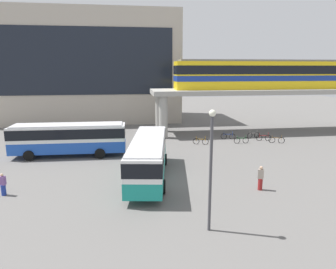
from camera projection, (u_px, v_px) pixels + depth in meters
name	position (u px, v px, depth m)	size (l,w,h in m)	color
ground_plane	(150.00, 149.00, 33.42)	(120.00, 120.00, 0.00)	#605E5B
station_building	(82.00, 67.00, 51.17)	(31.53, 13.11, 17.41)	#B2A899
elevated_platform	(265.00, 95.00, 41.68)	(30.90, 5.82, 5.84)	#9E9B93
train	(270.00, 74.00, 41.15)	(25.76, 2.96, 3.84)	yellow
bus_main	(148.00, 154.00, 24.11)	(4.18, 11.30, 3.22)	teal
bus_secondary	(69.00, 136.00, 30.30)	(11.11, 2.99, 3.22)	#1E4CB2
bicycle_orange	(201.00, 141.00, 35.31)	(1.71, 0.64, 1.04)	black
bicycle_blue	(228.00, 136.00, 37.93)	(1.76, 0.43, 1.04)	black
bicycle_green	(241.00, 140.00, 35.84)	(1.79, 0.08, 1.04)	black
bicycle_silver	(253.00, 135.00, 38.57)	(1.76, 0.47, 1.04)	black
bicycle_red	(264.00, 138.00, 37.18)	(1.76, 0.44, 1.04)	black
bicycle_brown	(277.00, 140.00, 35.97)	(1.69, 0.69, 1.04)	black
pedestrian_waiting_near_stop	(3.00, 185.00, 21.05)	(0.47, 0.39, 1.57)	navy
pedestrian_walking_across	(261.00, 179.00, 21.96)	(0.47, 0.41, 1.78)	maroon
lamp_post	(211.00, 162.00, 15.82)	(0.36, 0.36, 6.55)	#3F3F44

